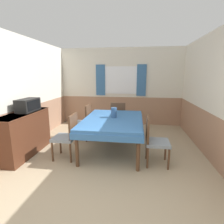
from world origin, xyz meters
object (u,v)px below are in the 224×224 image
(chair_right_near, at_px, (154,139))
(vase, at_px, (114,113))
(chair_left_far, at_px, (84,121))
(tv, at_px, (28,105))
(chair_left_near, at_px, (68,135))
(dining_table, at_px, (113,123))
(chair_head_window, at_px, (118,117))
(sideboard, at_px, (25,134))

(chair_right_near, distance_m, vase, 1.14)
(chair_left_far, distance_m, tv, 1.42)
(chair_left_near, xyz_separation_m, chair_left_far, (0.00, 1.11, 0.00))
(dining_table, height_order, chair_left_near, chair_left_near)
(dining_table, bearing_deg, chair_head_window, 90.00)
(chair_head_window, bearing_deg, vase, -89.69)
(chair_left_far, bearing_deg, vase, -117.72)
(chair_left_far, relative_size, sideboard, 0.68)
(dining_table, relative_size, vase, 8.25)
(chair_left_near, bearing_deg, chair_left_far, 0.00)
(dining_table, xyz_separation_m, sideboard, (-1.87, -0.50, -0.18))
(chair_left_near, distance_m, tv, 1.15)
(chair_head_window, relative_size, chair_left_far, 1.00)
(chair_right_near, distance_m, chair_left_far, 2.06)
(chair_head_window, bearing_deg, dining_table, -90.00)
(chair_left_near, distance_m, chair_left_far, 1.11)
(chair_left_far, height_order, vase, vase)
(chair_head_window, height_order, tv, tv)
(chair_left_near, xyz_separation_m, chair_head_window, (0.87, 1.71, 0.00))
(chair_left_far, xyz_separation_m, vase, (0.87, -0.46, 0.35))
(chair_right_near, xyz_separation_m, sideboard, (-2.74, 0.05, -0.04))
(chair_left_far, bearing_deg, chair_right_near, -122.57)
(sideboard, bearing_deg, vase, 17.59)
(sideboard, distance_m, tv, 0.62)
(chair_left_near, bearing_deg, vase, -53.37)
(chair_head_window, relative_size, tv, 1.69)
(sideboard, bearing_deg, chair_left_near, -3.11)
(dining_table, xyz_separation_m, tv, (-1.84, -0.31, 0.42))
(chair_head_window, height_order, chair_left_far, same)
(sideboard, distance_m, vase, 2.01)
(chair_left_far, bearing_deg, sideboard, 136.42)
(chair_left_far, relative_size, tv, 1.69)
(chair_left_near, relative_size, sideboard, 0.68)
(tv, bearing_deg, chair_left_near, -13.81)
(dining_table, relative_size, tv, 3.43)
(dining_table, relative_size, chair_right_near, 2.03)
(chair_right_near, xyz_separation_m, chair_head_window, (-0.87, 1.71, 0.00))
(sideboard, bearing_deg, chair_head_window, 41.59)
(chair_right_near, bearing_deg, chair_left_far, -122.57)
(chair_left_far, xyz_separation_m, sideboard, (-1.00, -1.05, -0.04))
(dining_table, height_order, vase, vase)
(chair_right_near, relative_size, sideboard, 0.68)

